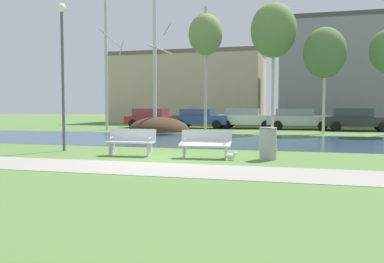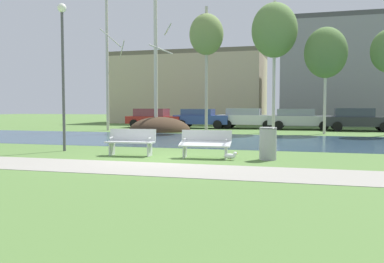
{
  "view_description": "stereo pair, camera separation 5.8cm",
  "coord_description": "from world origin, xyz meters",
  "px_view_note": "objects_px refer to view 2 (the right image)",
  "views": [
    {
      "loc": [
        4.19,
        -11.79,
        1.6
      ],
      "look_at": [
        0.66,
        1.19,
        0.79
      ],
      "focal_mm": 38.34,
      "sensor_mm": 36.0,
      "label": 1
    },
    {
      "loc": [
        4.24,
        -11.78,
        1.6
      ],
      "look_at": [
        0.66,
        1.19,
        0.79
      ],
      "focal_mm": 38.34,
      "sensor_mm": 36.0,
      "label": 2
    }
  ],
  "objects_px": {
    "trash_bin": "(268,143)",
    "parked_van_nearest_red": "(154,118)",
    "seagull": "(231,156)",
    "streetlamp": "(63,53)",
    "bench_left": "(131,141)",
    "parked_wagon_fourth_silver": "(300,119)",
    "parked_hatch_third_white": "(247,118)",
    "bench_right": "(205,143)",
    "parked_suv_fifth_dark": "(358,119)",
    "parked_sedan_second_blue": "(201,118)"
  },
  "relations": [
    {
      "from": "trash_bin",
      "to": "parked_van_nearest_red",
      "type": "bearing_deg",
      "value": 120.42
    },
    {
      "from": "seagull",
      "to": "streetlamp",
      "type": "distance_m",
      "value": 7.21
    },
    {
      "from": "seagull",
      "to": "parked_van_nearest_red",
      "type": "height_order",
      "value": "parked_van_nearest_red"
    },
    {
      "from": "bench_left",
      "to": "parked_wagon_fourth_silver",
      "type": "height_order",
      "value": "parked_wagon_fourth_silver"
    },
    {
      "from": "trash_bin",
      "to": "parked_van_nearest_red",
      "type": "xyz_separation_m",
      "value": [
        -10.25,
        17.45,
        0.26
      ]
    },
    {
      "from": "parked_van_nearest_red",
      "to": "parked_wagon_fourth_silver",
      "type": "relative_size",
      "value": 0.95
    },
    {
      "from": "parked_van_nearest_red",
      "to": "parked_hatch_third_white",
      "type": "height_order",
      "value": "parked_hatch_third_white"
    },
    {
      "from": "bench_right",
      "to": "parked_van_nearest_red",
      "type": "bearing_deg",
      "value": 115.37
    },
    {
      "from": "bench_left",
      "to": "parked_van_nearest_red",
      "type": "relative_size",
      "value": 0.37
    },
    {
      "from": "bench_right",
      "to": "trash_bin",
      "type": "height_order",
      "value": "trash_bin"
    },
    {
      "from": "parked_suv_fifth_dark",
      "to": "seagull",
      "type": "bearing_deg",
      "value": -107.84
    },
    {
      "from": "parked_wagon_fourth_silver",
      "to": "parked_sedan_second_blue",
      "type": "bearing_deg",
      "value": 179.75
    },
    {
      "from": "bench_left",
      "to": "trash_bin",
      "type": "distance_m",
      "value": 4.44
    },
    {
      "from": "streetlamp",
      "to": "parked_wagon_fourth_silver",
      "type": "xyz_separation_m",
      "value": [
        8.07,
        16.98,
        -2.76
      ]
    },
    {
      "from": "parked_sedan_second_blue",
      "to": "parked_suv_fifth_dark",
      "type": "distance_m",
      "value": 11.0
    },
    {
      "from": "parked_van_nearest_red",
      "to": "trash_bin",
      "type": "bearing_deg",
      "value": -59.58
    },
    {
      "from": "parked_wagon_fourth_silver",
      "to": "parked_suv_fifth_dark",
      "type": "xyz_separation_m",
      "value": [
        3.74,
        -0.77,
        0.02
      ]
    },
    {
      "from": "bench_left",
      "to": "parked_wagon_fourth_silver",
      "type": "bearing_deg",
      "value": 73.73
    },
    {
      "from": "trash_bin",
      "to": "bench_right",
      "type": "bearing_deg",
      "value": -176.61
    },
    {
      "from": "bench_left",
      "to": "parked_hatch_third_white",
      "type": "height_order",
      "value": "parked_hatch_third_white"
    },
    {
      "from": "bench_left",
      "to": "seagull",
      "type": "distance_m",
      "value": 3.4
    },
    {
      "from": "parked_sedan_second_blue",
      "to": "parked_van_nearest_red",
      "type": "bearing_deg",
      "value": -178.22
    },
    {
      "from": "seagull",
      "to": "parked_van_nearest_red",
      "type": "bearing_deg",
      "value": 117.21
    },
    {
      "from": "trash_bin",
      "to": "parked_wagon_fourth_silver",
      "type": "relative_size",
      "value": 0.22
    },
    {
      "from": "bench_left",
      "to": "seagull",
      "type": "xyz_separation_m",
      "value": [
        3.37,
        -0.28,
        -0.34
      ]
    },
    {
      "from": "parked_van_nearest_red",
      "to": "parked_hatch_third_white",
      "type": "xyz_separation_m",
      "value": [
        7.18,
        0.49,
        0.02
      ]
    },
    {
      "from": "seagull",
      "to": "parked_van_nearest_red",
      "type": "xyz_separation_m",
      "value": [
        -9.17,
        17.84,
        0.64
      ]
    },
    {
      "from": "streetlamp",
      "to": "parked_sedan_second_blue",
      "type": "xyz_separation_m",
      "value": [
        0.84,
        17.01,
        -2.77
      ]
    },
    {
      "from": "trash_bin",
      "to": "parked_hatch_third_white",
      "type": "height_order",
      "value": "parked_hatch_third_white"
    },
    {
      "from": "streetlamp",
      "to": "parked_hatch_third_white",
      "type": "distance_m",
      "value": 18.11
    },
    {
      "from": "streetlamp",
      "to": "parked_sedan_second_blue",
      "type": "relative_size",
      "value": 1.28
    },
    {
      "from": "streetlamp",
      "to": "parked_suv_fifth_dark",
      "type": "distance_m",
      "value": 20.24
    },
    {
      "from": "parked_sedan_second_blue",
      "to": "parked_wagon_fourth_silver",
      "type": "relative_size",
      "value": 0.91
    },
    {
      "from": "bench_right",
      "to": "parked_hatch_third_white",
      "type": "bearing_deg",
      "value": 93.64
    },
    {
      "from": "trash_bin",
      "to": "parked_sedan_second_blue",
      "type": "distance_m",
      "value": 18.74
    },
    {
      "from": "streetlamp",
      "to": "parked_van_nearest_red",
      "type": "distance_m",
      "value": 17.36
    },
    {
      "from": "bench_right",
      "to": "streetlamp",
      "type": "relative_size",
      "value": 0.31
    },
    {
      "from": "bench_left",
      "to": "seagull",
      "type": "bearing_deg",
      "value": -4.72
    },
    {
      "from": "streetlamp",
      "to": "parked_wagon_fourth_silver",
      "type": "relative_size",
      "value": 1.16
    },
    {
      "from": "bench_right",
      "to": "parked_sedan_second_blue",
      "type": "bearing_deg",
      "value": 104.58
    },
    {
      "from": "streetlamp",
      "to": "parked_suv_fifth_dark",
      "type": "height_order",
      "value": "streetlamp"
    },
    {
      "from": "parked_hatch_third_white",
      "to": "parked_suv_fifth_dark",
      "type": "xyz_separation_m",
      "value": [
        7.52,
        -1.17,
        0.0
      ]
    },
    {
      "from": "bench_left",
      "to": "parked_hatch_third_white",
      "type": "relative_size",
      "value": 0.37
    },
    {
      "from": "parked_van_nearest_red",
      "to": "parked_suv_fifth_dark",
      "type": "xyz_separation_m",
      "value": [
        14.7,
        -0.68,
        0.02
      ]
    },
    {
      "from": "bench_right",
      "to": "parked_hatch_third_white",
      "type": "xyz_separation_m",
      "value": [
        -1.15,
        18.05,
        0.32
      ]
    },
    {
      "from": "trash_bin",
      "to": "parked_hatch_third_white",
      "type": "distance_m",
      "value": 18.2
    },
    {
      "from": "seagull",
      "to": "streetlamp",
      "type": "relative_size",
      "value": 0.08
    },
    {
      "from": "bench_left",
      "to": "bench_right",
      "type": "distance_m",
      "value": 2.52
    },
    {
      "from": "bench_left",
      "to": "parked_sedan_second_blue",
      "type": "height_order",
      "value": "parked_sedan_second_blue"
    },
    {
      "from": "bench_right",
      "to": "parked_van_nearest_red",
      "type": "distance_m",
      "value": 19.44
    }
  ]
}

